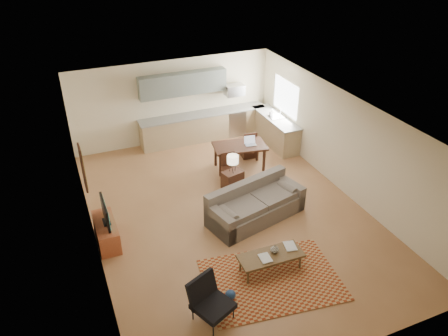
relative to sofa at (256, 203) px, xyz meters
name	(u,v)px	position (x,y,z in m)	size (l,w,h in m)	color
room	(229,167)	(-0.54, 0.44, 0.91)	(9.00, 9.00, 9.00)	#97653F
kitchen_counter_back	(204,126)	(0.36, 4.62, 0.02)	(4.26, 0.64, 0.92)	tan
kitchen_counter_right	(275,130)	(2.39, 3.44, 0.02)	(0.64, 2.26, 0.92)	tan
kitchen_range	(234,121)	(1.46, 4.62, 0.01)	(0.62, 0.62, 0.90)	#A5A8AD
kitchen_microwave	(234,90)	(1.46, 4.64, 1.11)	(0.62, 0.40, 0.35)	#A5A8AD
upper_cabinets	(183,84)	(-0.24, 4.77, 1.51)	(2.80, 0.34, 0.70)	slate
window_right	(286,97)	(2.69, 3.44, 1.11)	(0.02, 1.40, 1.05)	white
wall_art_left	(83,168)	(-3.75, 1.34, 1.11)	(0.06, 0.42, 1.10)	olive
triptych	(170,90)	(-0.64, 4.91, 1.31)	(1.70, 0.04, 0.50)	beige
rug	(271,279)	(-0.64, -2.04, -0.43)	(2.75, 1.90, 0.02)	maroon
sofa	(256,203)	(0.00, 0.00, 0.00)	(2.53, 1.10, 0.88)	#645A4F
coffee_table	(270,262)	(-0.53, -1.77, -0.23)	(1.38, 0.55, 0.42)	#4A3419
book_a	(260,259)	(-0.81, -1.81, -0.02)	(0.24, 0.31, 0.03)	maroon
book_b	(285,247)	(-0.15, -1.67, -0.02)	(0.30, 0.36, 0.02)	navy
vase	(275,249)	(-0.42, -1.71, 0.06)	(0.21, 0.21, 0.18)	black
armchair	(213,303)	(-2.12, -2.51, -0.02)	(0.74, 0.74, 0.85)	black
tv_credenza	(106,232)	(-3.54, 0.50, -0.17)	(0.45, 1.17, 0.54)	#974326
tv	(105,212)	(-3.50, 0.50, 0.37)	(0.09, 0.90, 0.54)	black
console_table	(232,182)	(-0.06, 1.31, -0.13)	(0.53, 0.36, 0.62)	#321910
table_lamp	(233,164)	(-0.06, 1.31, 0.43)	(0.30, 0.30, 0.50)	beige
dining_table	(239,157)	(0.64, 2.39, -0.06)	(1.50, 0.86, 0.76)	#321910
dining_chair_near	(230,168)	(0.09, 1.82, -0.02)	(0.40, 0.42, 0.84)	#321910
dining_chair_far	(248,143)	(1.19, 2.96, 0.00)	(0.42, 0.44, 0.88)	#321910
laptop	(251,141)	(0.94, 2.29, 0.44)	(0.32, 0.24, 0.24)	#A5A8AD
soap_bottle	(271,113)	(2.29, 3.60, 0.58)	(0.09, 0.10, 0.19)	beige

